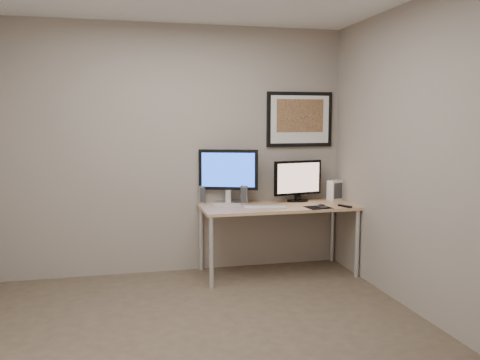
% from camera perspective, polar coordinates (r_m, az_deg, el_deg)
% --- Properties ---
extents(floor, '(3.60, 3.60, 0.00)m').
position_cam_1_polar(floor, '(4.03, -3.99, -16.88)').
color(floor, '#4C3D30').
rests_on(floor, ground).
extents(room, '(3.60, 3.60, 3.60)m').
position_cam_1_polar(room, '(4.13, -5.20, 7.14)').
color(room, white).
rests_on(room, ground).
extents(desk, '(1.60, 0.70, 0.73)m').
position_cam_1_polar(desk, '(5.32, 4.24, -3.54)').
color(desk, tan).
rests_on(desk, floor).
extents(framed_art, '(0.75, 0.04, 0.60)m').
position_cam_1_polar(framed_art, '(5.67, 6.71, 6.79)').
color(framed_art, black).
rests_on(framed_art, room).
extents(monitor_large, '(0.61, 0.29, 0.57)m').
position_cam_1_polar(monitor_large, '(5.38, -1.32, 0.71)').
color(monitor_large, '#B7B7BC').
rests_on(monitor_large, desk).
extents(monitor_tv, '(0.57, 0.18, 0.45)m').
position_cam_1_polar(monitor_tv, '(5.54, 6.51, 0.03)').
color(monitor_tv, black).
rests_on(monitor_tv, desk).
extents(speaker_left, '(0.09, 0.09, 0.19)m').
position_cam_1_polar(speaker_left, '(5.42, -4.33, -1.65)').
color(speaker_left, '#B7B7BC').
rests_on(speaker_left, desk).
extents(speaker_right, '(0.10, 0.10, 0.20)m').
position_cam_1_polar(speaker_right, '(5.36, 0.46, -1.65)').
color(speaker_right, '#B7B7BC').
rests_on(speaker_right, desk).
extents(keyboard, '(0.45, 0.21, 0.02)m').
position_cam_1_polar(keyboard, '(5.14, 2.78, -3.06)').
color(keyboard, silver).
rests_on(keyboard, desk).
extents(mousepad, '(0.27, 0.24, 0.00)m').
position_cam_1_polar(mousepad, '(5.22, 8.78, -3.06)').
color(mousepad, black).
rests_on(mousepad, desk).
extents(mouse, '(0.08, 0.11, 0.03)m').
position_cam_1_polar(mouse, '(5.22, 9.17, -2.86)').
color(mouse, black).
rests_on(mouse, mousepad).
extents(remote, '(0.10, 0.17, 0.02)m').
position_cam_1_polar(remote, '(5.30, 11.70, -2.86)').
color(remote, black).
rests_on(remote, desk).
extents(fan_unit, '(0.17, 0.15, 0.22)m').
position_cam_1_polar(fan_unit, '(5.72, 10.59, -1.14)').
color(fan_unit, silver).
rests_on(fan_unit, desk).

